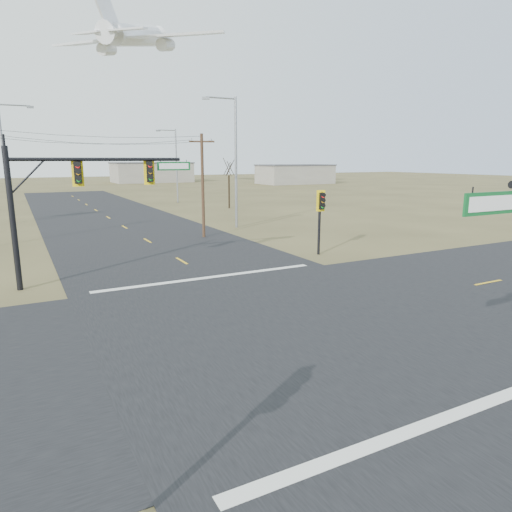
{
  "coord_description": "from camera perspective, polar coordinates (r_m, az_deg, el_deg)",
  "views": [
    {
      "loc": [
        -8.68,
        -14.09,
        6.09
      ],
      "look_at": [
        -0.69,
        1.0,
        2.46
      ],
      "focal_mm": 32.0,
      "sensor_mm": 36.0,
      "label": 1
    }
  ],
  "objects": [
    {
      "name": "bare_tree_c",
      "position": [
        57.96,
        -3.43,
        11.08
      ],
      "size": [
        3.64,
        3.64,
        6.6
      ],
      "rotation": [
        0.0,
        0.0,
        0.39
      ],
      "color": "black",
      "rests_on": "ground"
    },
    {
      "name": "jet_airliner",
      "position": [
        96.52,
        -14.88,
        25.12
      ],
      "size": [
        32.79,
        32.8,
        14.65
      ],
      "rotation": [
        0.0,
        -0.21,
        0.79
      ],
      "color": "silver"
    },
    {
      "name": "road_ew",
      "position": [
        17.63,
        3.56,
        -8.2
      ],
      "size": [
        160.0,
        14.0,
        0.02
      ],
      "primitive_type": "cube",
      "color": "black",
      "rests_on": "ground"
    },
    {
      "name": "streetlight_c",
      "position": [
        50.06,
        -28.73,
        10.82
      ],
      "size": [
        3.13,
        0.3,
        11.25
      ],
      "rotation": [
        0.0,
        0.0,
        -0.03
      ],
      "color": "gray",
      "rests_on": "ground"
    },
    {
      "name": "stop_bar_near",
      "position": [
        12.47,
        22.79,
        -18.09
      ],
      "size": [
        12.0,
        0.4,
        0.01
      ],
      "primitive_type": "cube",
      "color": "silver",
      "rests_on": "road_ns"
    },
    {
      "name": "ground",
      "position": [
        17.63,
        3.55,
        -8.23
      ],
      "size": [
        320.0,
        320.0,
        0.0
      ],
      "primitive_type": "plane",
      "color": "brown",
      "rests_on": "ground"
    },
    {
      "name": "mast_arm_far",
      "position": [
        23.95,
        -21.07,
        8.23
      ],
      "size": [
        8.83,
        0.54,
        6.69
      ],
      "rotation": [
        0.0,
        0.0,
        -0.29
      ],
      "color": "black",
      "rests_on": "ground"
    },
    {
      "name": "pedestal_signal_ne",
      "position": [
        29.51,
        8.14,
        6.04
      ],
      "size": [
        0.66,
        0.57,
        4.2
      ],
      "rotation": [
        0.0,
        0.0,
        -0.36
      ],
      "color": "black",
      "rests_on": "ground"
    },
    {
      "name": "warehouse_right",
      "position": [
        117.85,
        4.91,
        10.09
      ],
      "size": [
        18.0,
        10.0,
        4.5
      ],
      "primitive_type": "cube",
      "color": "gray",
      "rests_on": "ground"
    },
    {
      "name": "warehouse_mid",
      "position": [
        128.63,
        -12.91,
        10.1
      ],
      "size": [
        20.0,
        12.0,
        5.0
      ],
      "primitive_type": "cube",
      "color": "gray",
      "rests_on": "ground"
    },
    {
      "name": "road_ns",
      "position": [
        17.63,
        3.56,
        -8.19
      ],
      "size": [
        14.0,
        160.0,
        0.02
      ],
      "primitive_type": "cube",
      "color": "black",
      "rests_on": "ground"
    },
    {
      "name": "streetlight_a",
      "position": [
        41.24,
        -2.86,
        12.42
      ],
      "size": [
        3.19,
        0.52,
        11.4
      ],
      "rotation": [
        0.0,
        0.0,
        -0.42
      ],
      "color": "gray",
      "rests_on": "ground"
    },
    {
      "name": "utility_pole_near",
      "position": [
        36.15,
        -6.68,
        8.95
      ],
      "size": [
        1.93,
        0.6,
        8.01
      ],
      "rotation": [
        0.0,
        0.0,
        -0.25
      ],
      "color": "#462F1E",
      "rests_on": "ground"
    },
    {
      "name": "stop_bar_far",
      "position": [
        24.04,
        -5.8,
        -2.66
      ],
      "size": [
        12.0,
        0.4,
        0.01
      ],
      "primitive_type": "cube",
      "color": "silver",
      "rests_on": "road_ns"
    },
    {
      "name": "streetlight_b",
      "position": [
        66.25,
        -10.1,
        11.51
      ],
      "size": [
        2.84,
        0.29,
        10.2
      ],
      "rotation": [
        0.0,
        0.0,
        0.06
      ],
      "color": "gray",
      "rests_on": "ground"
    }
  ]
}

